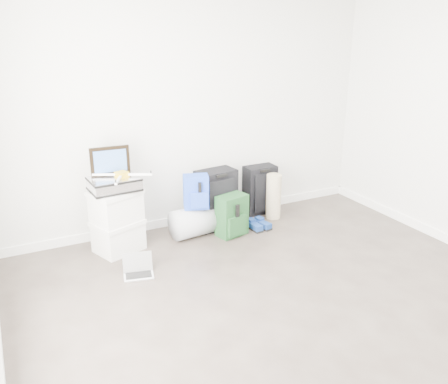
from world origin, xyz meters
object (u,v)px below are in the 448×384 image
briefcase (114,184)px  large_suitcase (216,199)px  boxes_stack (117,221)px  laptop (138,270)px  duffel_bag (196,221)px  carry_on (260,190)px

briefcase → large_suitcase: size_ratio=0.68×
boxes_stack → laptop: bearing=-108.0°
large_suitcase → laptop: large_suitcase is taller
boxes_stack → large_suitcase: (1.19, 0.08, 0.01)m
duffel_bag → briefcase: bearing=173.1°
boxes_stack → large_suitcase: 1.19m
duffel_bag → large_suitcase: 0.36m
duffel_bag → carry_on: (1.00, 0.26, 0.14)m
large_suitcase → laptop: size_ratio=2.19×
duffel_bag → carry_on: size_ratio=0.90×
briefcase → duffel_bag: 1.05m
carry_on → laptop: (-1.85, -0.84, -0.26)m
boxes_stack → large_suitcase: bearing=-16.9°
duffel_bag → laptop: bearing=-152.0°
large_suitcase → boxes_stack: bearing=176.7°
boxes_stack → large_suitcase: size_ratio=0.96×
duffel_bag → laptop: (-0.86, -0.58, -0.12)m
boxes_stack → carry_on: (1.88, 0.25, -0.03)m
laptop → briefcase: bearing=105.8°
carry_on → laptop: carry_on is taller
laptop → large_suitcase: bearing=43.2°
briefcase → laptop: 0.91m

